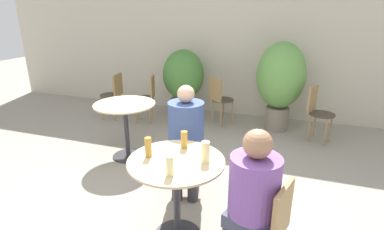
{
  "coord_description": "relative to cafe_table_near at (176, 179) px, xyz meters",
  "views": [
    {
      "loc": [
        1.02,
        -2.07,
        1.89
      ],
      "look_at": [
        0.21,
        0.33,
        1.01
      ],
      "focal_mm": 28.0,
      "sensor_mm": 36.0,
      "label": 1
    }
  ],
  "objects": [
    {
      "name": "ground_plane",
      "position": [
        -0.21,
        0.07,
        -0.58
      ],
      "size": [
        20.0,
        20.0,
        0.0
      ],
      "primitive_type": "plane",
      "color": "gray"
    },
    {
      "name": "storefront_wall",
      "position": [
        -0.21,
        3.52,
        0.92
      ],
      "size": [
        10.0,
        0.06,
        3.0
      ],
      "color": "beige",
      "rests_on": "ground_plane"
    },
    {
      "name": "cafe_table_near",
      "position": [
        0.0,
        0.0,
        0.0
      ],
      "size": [
        0.79,
        0.79,
        0.76
      ],
      "color": "#2D2D33",
      "rests_on": "ground_plane"
    },
    {
      "name": "cafe_table_far",
      "position": [
        -1.2,
        1.22,
        0.0
      ],
      "size": [
        0.79,
        0.79,
        0.76
      ],
      "color": "#2D2D33",
      "rests_on": "ground_plane"
    },
    {
      "name": "bistro_chair_0",
      "position": [
        0.77,
        -0.24,
        -0.07
      ],
      "size": [
        0.4,
        0.39,
        0.84
      ],
      "rotation": [
        0.0,
        0.0,
        -1.87
      ],
      "color": "#42382D",
      "rests_on": "ground_plane"
    },
    {
      "name": "bistro_chair_1",
      "position": [
        -0.18,
        0.78,
        -0.07
      ],
      "size": [
        0.38,
        0.4,
        0.84
      ],
      "rotation": [
        0.0,
        0.0,
        0.23
      ],
      "color": "#42382D",
      "rests_on": "ground_plane"
    },
    {
      "name": "bistro_chair_2",
      "position": [
        1.22,
        2.61,
        -0.07
      ],
      "size": [
        0.41,
        0.4,
        0.84
      ],
      "rotation": [
        0.0,
        0.0,
        1.19
      ],
      "color": "#42382D",
      "rests_on": "ground_plane"
    },
    {
      "name": "bistro_chair_3",
      "position": [
        -1.53,
        2.53,
        -0.07
      ],
      "size": [
        0.4,
        0.39,
        0.84
      ],
      "rotation": [
        0.0,
        0.0,
        5.0
      ],
      "color": "#42382D",
      "rests_on": "ground_plane"
    },
    {
      "name": "bistro_chair_4",
      "position": [
        -2.19,
        2.5,
        -0.07
      ],
      "size": [
        0.38,
        0.37,
        0.84
      ],
      "rotation": [
        0.0,
        0.0,
        4.81
      ],
      "color": "#42382D",
      "rests_on": "ground_plane"
    },
    {
      "name": "bistro_chair_5",
      "position": [
        -0.32,
        2.79,
        -0.07
      ],
      "size": [
        0.42,
        0.42,
        0.84
      ],
      "rotation": [
        0.0,
        0.0,
        2.46
      ],
      "color": "#42382D",
      "rests_on": "ground_plane"
    },
    {
      "name": "seated_person_0",
      "position": [
        0.63,
        -0.19,
        0.12
      ],
      "size": [
        0.4,
        0.38,
        1.18
      ],
      "rotation": [
        0.0,
        0.0,
        4.41
      ],
      "color": "#42475B",
      "rests_on": "ground_plane"
    },
    {
      "name": "seated_person_1",
      "position": [
        -0.15,
        0.65,
        0.13
      ],
      "size": [
        0.38,
        0.41,
        1.21
      ],
      "rotation": [
        0.0,
        0.0,
        0.23
      ],
      "color": "#2D2D33",
      "rests_on": "ground_plane"
    },
    {
      "name": "beer_glass_0",
      "position": [
        0.04,
        -0.23,
        0.25
      ],
      "size": [
        0.06,
        0.06,
        0.15
      ],
      "color": "beige",
      "rests_on": "cafe_table_near"
    },
    {
      "name": "beer_glass_1",
      "position": [
        0.23,
        0.04,
        0.26
      ],
      "size": [
        0.07,
        0.07,
        0.17
      ],
      "color": "beige",
      "rests_on": "cafe_table_near"
    },
    {
      "name": "beer_glass_2",
      "position": [
        -0.02,
        0.24,
        0.25
      ],
      "size": [
        0.06,
        0.06,
        0.15
      ],
      "color": "#B28433",
      "rests_on": "cafe_table_near"
    },
    {
      "name": "beer_glass_3",
      "position": [
        -0.24,
        -0.01,
        0.26
      ],
      "size": [
        0.06,
        0.06,
        0.17
      ],
      "color": "#B28433",
      "rests_on": "cafe_table_near"
    },
    {
      "name": "potted_plant_0",
      "position": [
        -1.02,
        2.93,
        0.14
      ],
      "size": [
        0.73,
        0.73,
        1.26
      ],
      "color": "#93664C",
      "rests_on": "ground_plane"
    },
    {
      "name": "potted_plant_1",
      "position": [
        0.65,
        2.91,
        0.28
      ],
      "size": [
        0.76,
        0.76,
        1.45
      ],
      "color": "slate",
      "rests_on": "ground_plane"
    }
  ]
}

